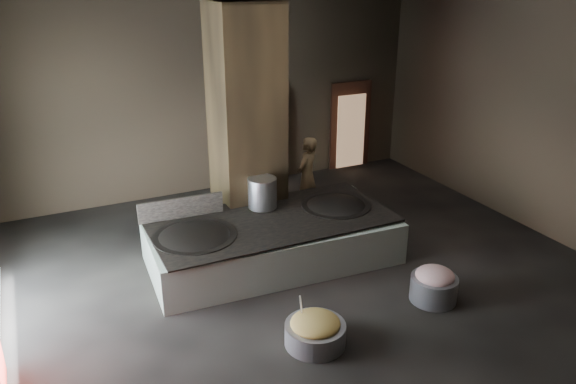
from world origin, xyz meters
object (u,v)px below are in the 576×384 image
cook (307,176)px  meat_basin (434,288)px  wok_right (336,209)px  veg_basin (315,334)px  hearth_platform (272,241)px  stock_pot (262,193)px  wok_left (195,240)px

cook → meat_basin: 4.05m
wok_right → veg_basin: size_ratio=1.47×
hearth_platform → veg_basin: 2.57m
wok_right → stock_pot: 1.44m
wok_right → meat_basin: bearing=-78.9°
cook → stock_pot: bearing=1.3°
hearth_platform → meat_basin: size_ratio=5.83×
wok_left → cook: 3.47m
cook → meat_basin: cook is taller
wok_right → cook: size_ratio=0.76×
wok_right → veg_basin: (-1.80, -2.57, -0.59)m
wok_right → stock_pot: size_ratio=2.25×
hearth_platform → cook: bearing=49.8°
wok_right → meat_basin: 2.49m
wok_right → stock_pot: stock_pot is taller
cook → veg_basin: (-2.02, -4.19, -0.69)m
wok_right → veg_basin: bearing=-125.0°
wok_right → cook: bearing=82.4°
cook → veg_basin: cook is taller
wok_right → hearth_platform: bearing=-177.9°
wok_left → veg_basin: bearing=-68.0°
veg_basin → meat_basin: meat_basin is taller
veg_basin → hearth_platform: bearing=79.8°
veg_basin → meat_basin: size_ratio=1.16×
wok_left → stock_pot: size_ratio=2.42×
hearth_platform → cook: 2.33m
meat_basin → wok_left: bearing=145.1°
wok_left → cook: size_ratio=0.81×
wok_left → meat_basin: wok_left is taller
hearth_platform → stock_pot: size_ratio=7.67×
hearth_platform → wok_right: bearing=5.1°
wok_left → veg_basin: 2.73m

